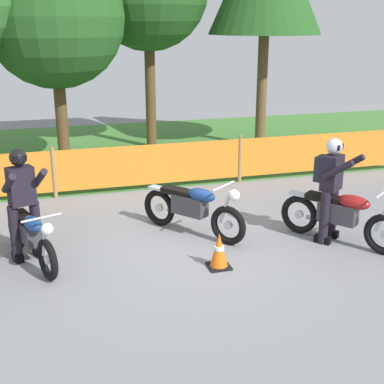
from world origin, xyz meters
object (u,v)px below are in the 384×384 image
at_px(rider_trailing, 331,184).
at_px(motorcycle_lead, 31,236).
at_px(rider_lead, 22,198).
at_px(traffic_cone, 219,251).
at_px(motorcycle_trailing, 342,215).
at_px(motorcycle_third, 193,208).

bearing_deg(rider_trailing, motorcycle_lead, -132.17).
bearing_deg(rider_lead, traffic_cone, 47.80).
bearing_deg(traffic_cone, motorcycle_trailing, 7.88).
height_order(motorcycle_lead, motorcycle_third, motorcycle_third).
distance_m(motorcycle_lead, motorcycle_third, 2.60).
bearing_deg(traffic_cone, rider_lead, 157.85).
bearing_deg(rider_lead, motorcycle_third, 74.38).
bearing_deg(motorcycle_third, rider_lead, -123.89).
distance_m(motorcycle_lead, motorcycle_trailing, 4.77).
height_order(rider_lead, traffic_cone, rider_lead).
bearing_deg(motorcycle_third, motorcycle_trailing, 27.05).
distance_m(motorcycle_third, rider_lead, 2.69).
xyz_separation_m(motorcycle_lead, rider_trailing, (4.60, -0.42, 0.52)).
distance_m(rider_lead, traffic_cone, 2.96).
relative_size(rider_lead, rider_trailing, 1.00).
bearing_deg(traffic_cone, motorcycle_third, 91.09).
bearing_deg(motorcycle_lead, rider_trailing, 64.76).
height_order(rider_lead, rider_trailing, same).
bearing_deg(motorcycle_trailing, rider_trailing, -179.49).
relative_size(motorcycle_third, traffic_cone, 3.16).
height_order(motorcycle_lead, motorcycle_trailing, motorcycle_trailing).
bearing_deg(traffic_cone, rider_trailing, 13.34).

